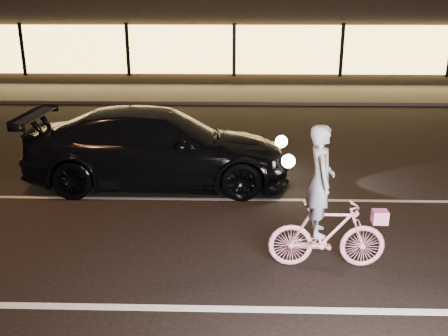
{
  "coord_description": "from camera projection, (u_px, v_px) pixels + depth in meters",
  "views": [
    {
      "loc": [
        0.17,
        -6.62,
        3.48
      ],
      "look_at": [
        -0.03,
        0.6,
        1.08
      ],
      "focal_mm": 40.0,
      "sensor_mm": 36.0,
      "label": 1
    }
  ],
  "objects": [
    {
      "name": "sidewalk",
      "position": [
        233.0,
        94.0,
        19.7
      ],
      "size": [
        30.0,
        4.0,
        0.12
      ],
      "primitive_type": "cube",
      "color": "#383533",
      "rests_on": "ground"
    },
    {
      "name": "lane_stripe_near",
      "position": [
        222.0,
        309.0,
        5.96
      ],
      "size": [
        60.0,
        0.12,
        0.01
      ],
      "primitive_type": "cube",
      "color": "silver",
      "rests_on": "ground"
    },
    {
      "name": "storefront",
      "position": [
        235.0,
        31.0,
        24.7
      ],
      "size": [
        25.4,
        8.42,
        4.2
      ],
      "color": "black",
      "rests_on": "ground"
    },
    {
      "name": "sedan",
      "position": [
        159.0,
        147.0,
        9.91
      ],
      "size": [
        5.24,
        2.17,
        1.51
      ],
      "rotation": [
        0.0,
        0.0,
        1.58
      ],
      "color": "black",
      "rests_on": "ground"
    },
    {
      "name": "ground",
      "position": [
        225.0,
        250.0,
        7.38
      ],
      "size": [
        90.0,
        90.0,
        0.0
      ],
      "primitive_type": "plane",
      "color": "black",
      "rests_on": "ground"
    },
    {
      "name": "cyclist",
      "position": [
        325.0,
        219.0,
        6.72
      ],
      "size": [
        1.6,
        0.55,
        2.02
      ],
      "rotation": [
        0.0,
        0.0,
        1.57
      ],
      "color": "#F12F65",
      "rests_on": "ground"
    },
    {
      "name": "lane_stripe_far",
      "position": [
        228.0,
        199.0,
        9.28
      ],
      "size": [
        60.0,
        0.1,
        0.01
      ],
      "primitive_type": "cube",
      "color": "gray",
      "rests_on": "ground"
    }
  ]
}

